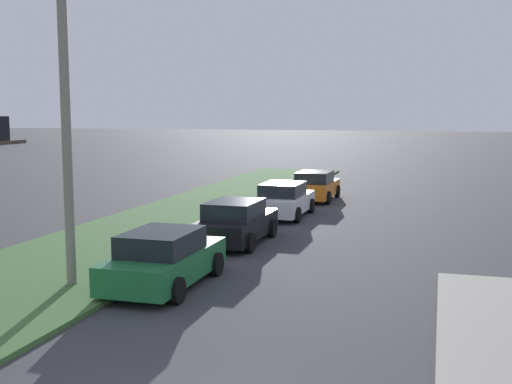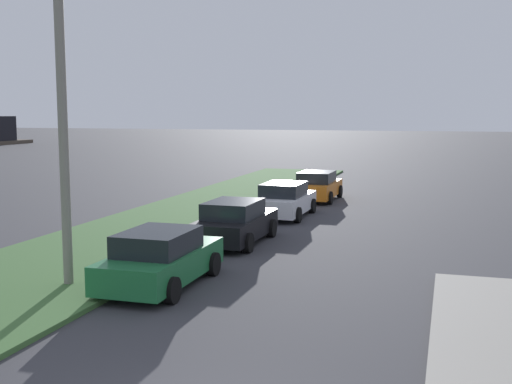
% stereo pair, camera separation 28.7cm
% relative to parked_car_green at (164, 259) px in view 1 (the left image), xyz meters
% --- Properties ---
extents(grass_median, '(60.00, 6.00, 0.12)m').
position_rel_parked_car_green_xyz_m(grass_median, '(2.82, 3.62, -0.66)').
color(grass_median, '#3D6633').
rests_on(grass_median, ground).
extents(parked_car_green, '(4.30, 2.03, 1.47)m').
position_rel_parked_car_green_xyz_m(parked_car_green, '(0.00, 0.00, 0.00)').
color(parked_car_green, '#1E6B38').
rests_on(parked_car_green, ground).
extents(parked_car_black, '(4.32, 2.05, 1.47)m').
position_rel_parked_car_green_xyz_m(parked_car_black, '(5.68, -0.06, 0.00)').
color(parked_car_black, black).
rests_on(parked_car_black, ground).
extents(parked_car_white, '(4.32, 2.06, 1.47)m').
position_rel_parked_car_green_xyz_m(parked_car_white, '(11.51, -0.31, 0.00)').
color(parked_car_white, silver).
rests_on(parked_car_white, ground).
extents(parked_car_orange, '(4.32, 2.06, 1.47)m').
position_rel_parked_car_green_xyz_m(parked_car_orange, '(17.01, -0.61, 0.00)').
color(parked_car_orange, orange).
rests_on(parked_car_orange, ground).
extents(streetlight, '(0.50, 2.88, 7.50)m').
position_rel_parked_car_green_xyz_m(streetlight, '(-0.78, 1.83, 3.67)').
color(streetlight, gray).
rests_on(streetlight, ground).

